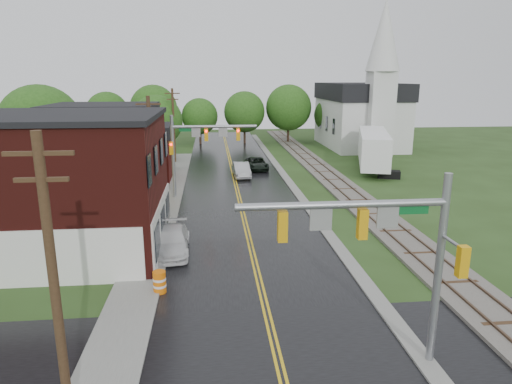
{
  "coord_description": "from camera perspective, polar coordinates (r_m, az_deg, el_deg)",
  "views": [
    {
      "loc": [
        -2.31,
        -12.25,
        10.34
      ],
      "look_at": [
        0.34,
        14.59,
        3.5
      ],
      "focal_mm": 32.0,
      "sensor_mm": 36.0,
      "label": 1
    }
  ],
  "objects": [
    {
      "name": "pickup_white",
      "position": [
        28.03,
        -10.45,
        -6.08
      ],
      "size": [
        2.16,
        5.04,
        1.45
      ],
      "primitive_type": "imported",
      "rotation": [
        0.0,
        0.0,
        0.03
      ],
      "color": "silver",
      "rests_on": "ground"
    },
    {
      "name": "traffic_signal_far",
      "position": [
        39.63,
        -7.31,
        6.33
      ],
      "size": [
        7.34,
        0.43,
        7.2
      ],
      "color": "gray",
      "rests_on": "ground"
    },
    {
      "name": "traffic_signal_near",
      "position": [
        16.29,
        15.58,
        -5.57
      ],
      "size": [
        7.34,
        0.3,
        7.2
      ],
      "color": "gray",
      "rests_on": "ground"
    },
    {
      "name": "utility_pole_c",
      "position": [
        56.71,
        -10.26,
        8.32
      ],
      "size": [
        1.8,
        0.28,
        9.0
      ],
      "color": "#382616",
      "rests_on": "ground"
    },
    {
      "name": "curb_right",
      "position": [
        48.98,
        3.55,
        2.02
      ],
      "size": [
        0.8,
        70.0,
        0.12
      ],
      "primitive_type": "cube",
      "color": "gray",
      "rests_on": "ground"
    },
    {
      "name": "suv_dark",
      "position": [
        52.09,
        0.06,
        3.55
      ],
      "size": [
        2.55,
        5.07,
        1.38
      ],
      "primitive_type": "imported",
      "rotation": [
        0.0,
        0.0,
        0.06
      ],
      "color": "black",
      "rests_on": "ground"
    },
    {
      "name": "main_road",
      "position": [
        43.56,
        -2.44,
        0.49
      ],
      "size": [
        10.0,
        90.0,
        0.02
      ],
      "primitive_type": "cube",
      "color": "black",
      "rests_on": "ground"
    },
    {
      "name": "semi_trailer",
      "position": [
        54.06,
        14.46,
        5.43
      ],
      "size": [
        6.82,
        14.02,
        4.24
      ],
      "color": "black",
      "rests_on": "ground"
    },
    {
      "name": "sedan_silver",
      "position": [
        48.23,
        -1.83,
        2.77
      ],
      "size": [
        1.83,
        4.67,
        1.52
      ],
      "primitive_type": "imported",
      "rotation": [
        0.0,
        0.0,
        0.05
      ],
      "color": "#9E9EA2",
      "rests_on": "ground"
    },
    {
      "name": "construction_barrel",
      "position": [
        23.25,
        -11.97,
        -10.97
      ],
      "size": [
        0.78,
        0.78,
        1.12
      ],
      "primitive_type": "cylinder",
      "rotation": [
        0.0,
        0.0,
        0.28
      ],
      "color": "orange",
      "rests_on": "ground"
    },
    {
      "name": "yellow_house",
      "position": [
        39.87,
        -18.16,
        3.2
      ],
      "size": [
        8.0,
        7.0,
        6.4
      ],
      "primitive_type": "cube",
      "color": "tan",
      "rests_on": "ground"
    },
    {
      "name": "cross_road",
      "position": [
        17.76,
        3.12,
        -21.4
      ],
      "size": [
        60.0,
        9.0,
        0.02
      ],
      "primitive_type": "cube",
      "color": "black",
      "rests_on": "ground"
    },
    {
      "name": "brick_building",
      "position": [
        29.74,
        -25.5,
        0.81
      ],
      "size": [
        14.3,
        10.3,
        8.3
      ],
      "color": "#49140F",
      "rests_on": "ground"
    },
    {
      "name": "utility_pole_b",
      "position": [
        35.0,
        -12.98,
        4.63
      ],
      "size": [
        1.8,
        0.28,
        9.0
      ],
      "color": "#382616",
      "rests_on": "ground"
    },
    {
      "name": "tree_left_c",
      "position": [
        53.73,
        -18.16,
        7.3
      ],
      "size": [
        6.0,
        6.0,
        7.65
      ],
      "color": "black",
      "rests_on": "ground"
    },
    {
      "name": "railroad",
      "position": [
        49.89,
        8.78,
        2.22
      ],
      "size": [
        3.2,
        80.0,
        0.3
      ],
      "color": "#59544C",
      "rests_on": "ground"
    },
    {
      "name": "sidewalk_left",
      "position": [
        38.86,
        -11.18,
        -1.48
      ],
      "size": [
        2.4,
        50.0,
        0.12
      ],
      "primitive_type": "cube",
      "color": "gray",
      "rests_on": "ground"
    },
    {
      "name": "church",
      "position": [
        69.8,
        13.22,
        10.16
      ],
      "size": [
        10.4,
        18.4,
        20.0
      ],
      "color": "silver",
      "rests_on": "ground"
    },
    {
      "name": "darkred_building",
      "position": [
        48.56,
        -14.71,
        4.11
      ],
      "size": [
        7.0,
        6.0,
        4.4
      ],
      "primitive_type": "cube",
      "color": "#3F0F0C",
      "rests_on": "ground"
    },
    {
      "name": "utility_pole_a",
      "position": [
        14.21,
        -23.95,
        -10.38
      ],
      "size": [
        1.8,
        0.28,
        9.0
      ],
      "color": "#382616",
      "rests_on": "ground"
    },
    {
      "name": "tree_left_b",
      "position": [
        47.03,
        -25.11,
        7.26
      ],
      "size": [
        7.6,
        7.6,
        9.69
      ],
      "color": "black",
      "rests_on": "ground"
    },
    {
      "name": "tree_left_e",
      "position": [
        58.78,
        -12.14,
        8.52
      ],
      "size": [
        6.4,
        6.4,
        8.16
      ],
      "color": "black",
      "rests_on": "ground"
    }
  ]
}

